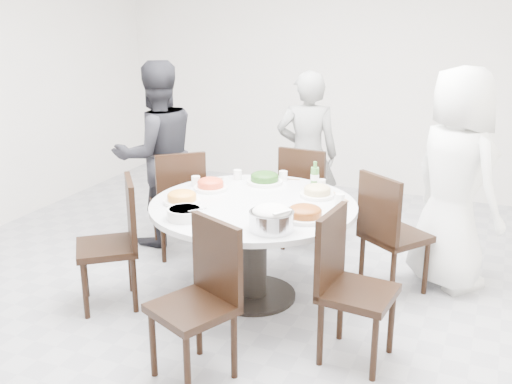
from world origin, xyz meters
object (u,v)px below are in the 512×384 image
at_px(diner_middle, 307,155).
at_px(chair_ne, 396,233).
at_px(diner_right, 455,180).
at_px(chair_se, 359,290).
at_px(diner_left, 157,154).
at_px(rice_bowl, 271,221).
at_px(chair_nw, 178,202).
at_px(dining_table, 253,251).
at_px(beverage_bottle, 315,175).
at_px(soup_bowl, 185,214).
at_px(chair_sw, 106,244).
at_px(chair_n, 308,196).
at_px(chair_s, 192,305).

bearing_deg(diner_middle, chair_ne, 121.46).
bearing_deg(diner_right, chair_se, 115.24).
distance_m(diner_left, rice_bowl, 1.92).
height_order(chair_ne, chair_nw, same).
distance_m(dining_table, beverage_bottle, 0.76).
relative_size(chair_se, diner_left, 0.57).
bearing_deg(diner_left, soup_bowl, 76.05).
distance_m(dining_table, chair_se, 1.05).
xyz_separation_m(chair_nw, chair_sw, (0.01, -1.04, 0.00)).
distance_m(diner_middle, diner_left, 1.37).
height_order(chair_se, diner_left, diner_left).
relative_size(chair_n, chair_sw, 1.00).
distance_m(chair_ne, diner_middle, 1.36).
distance_m(diner_right, soup_bowl, 2.06).
bearing_deg(soup_bowl, chair_se, -1.68).
height_order(chair_sw, diner_left, diner_left).
bearing_deg(chair_se, beverage_bottle, 36.72).
height_order(dining_table, soup_bowl, soup_bowl).
height_order(diner_middle, diner_left, diner_left).
bearing_deg(chair_se, chair_nw, 66.61).
relative_size(diner_middle, soup_bowl, 6.59).
distance_m(diner_left, soup_bowl, 1.50).
relative_size(chair_sw, chair_se, 1.00).
height_order(chair_sw, diner_middle, diner_middle).
height_order(diner_left, soup_bowl, diner_left).
bearing_deg(chair_sw, rice_bowl, 54.92).
distance_m(chair_s, diner_right, 2.29).
distance_m(chair_ne, diner_left, 2.22).
bearing_deg(diner_right, diner_left, 44.78).
xyz_separation_m(diner_right, diner_middle, (-1.36, 0.57, -0.07)).
bearing_deg(chair_se, diner_right, -11.15).
bearing_deg(chair_ne, chair_nw, 35.55).
bearing_deg(rice_bowl, chair_sw, -176.69).
bearing_deg(diner_right, beverage_bottle, 59.04).
bearing_deg(chair_sw, chair_ne, 80.32).
height_order(dining_table, chair_n, chair_n).
relative_size(chair_ne, beverage_bottle, 4.35).
distance_m(chair_sw, beverage_bottle, 1.65).
bearing_deg(chair_s, diner_middle, 117.28).
relative_size(diner_right, soup_bowl, 7.21).
relative_size(diner_left, beverage_bottle, 7.61).
bearing_deg(chair_se, chair_s, 129.52).
distance_m(diner_middle, soup_bowl, 1.88).
bearing_deg(chair_s, chair_sw, 175.54).
relative_size(chair_ne, rice_bowl, 3.29).
height_order(chair_sw, rice_bowl, chair_sw).
bearing_deg(dining_table, rice_bowl, -54.72).
xyz_separation_m(chair_nw, soup_bowl, (0.64, -1.00, 0.31)).
bearing_deg(diner_middle, dining_table, 74.49).
distance_m(chair_sw, chair_se, 1.84).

